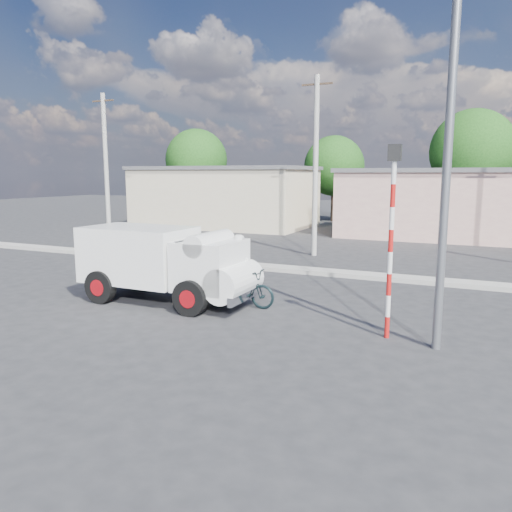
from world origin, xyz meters
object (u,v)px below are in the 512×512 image
at_px(truck, 167,262).
at_px(cyclist, 241,276).
at_px(bicycle, 241,288).
at_px(traffic_pole, 392,225).
at_px(streetlight, 442,111).

bearing_deg(truck, cyclist, 14.08).
distance_m(bicycle, traffic_pole, 4.87).
relative_size(cyclist, streetlight, 0.19).
bearing_deg(traffic_pole, cyclist, 165.81).
height_order(bicycle, streetlight, streetlight).
bearing_deg(streetlight, bicycle, 165.17).
xyz_separation_m(traffic_pole, streetlight, (0.94, -0.30, 2.37)).
xyz_separation_m(bicycle, streetlight, (5.22, -1.38, 4.42)).
bearing_deg(traffic_pole, bicycle, 165.81).
bearing_deg(streetlight, truck, 173.22).
bearing_deg(cyclist, bicycle, 0.00).
distance_m(truck, bicycle, 2.29).
relative_size(truck, cyclist, 3.02).
xyz_separation_m(bicycle, cyclist, (0.00, 0.00, 0.34)).
relative_size(truck, streetlight, 0.59).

